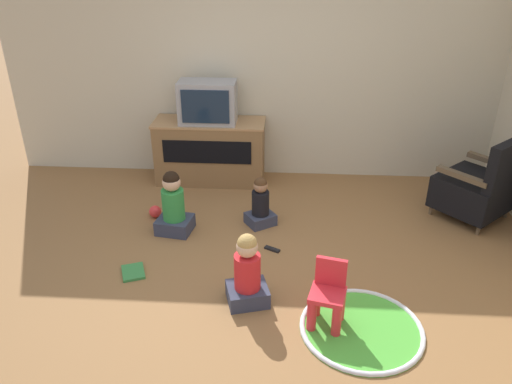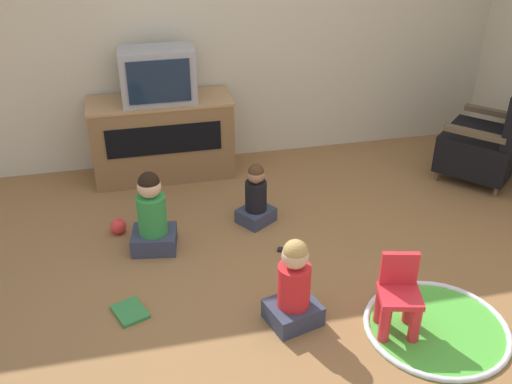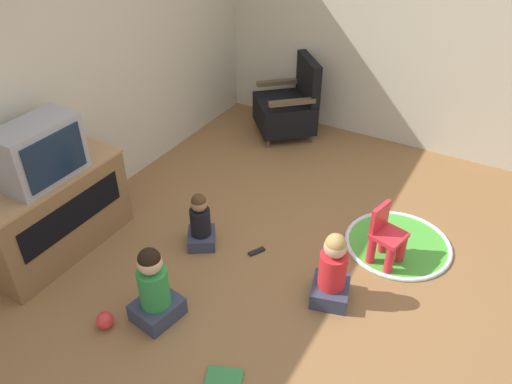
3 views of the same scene
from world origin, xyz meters
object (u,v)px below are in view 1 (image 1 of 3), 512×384
at_px(tv_cabinet, 210,150).
at_px(book, 133,272).
at_px(yellow_kid_chair, 327,299).
at_px(television, 208,102).
at_px(black_armchair, 478,188).
at_px(child_watching_left, 173,206).
at_px(child_watching_right, 260,204).
at_px(remote_control, 272,249).
at_px(toy_ball, 155,211).
at_px(child_watching_center, 247,274).

distance_m(tv_cabinet, book, 1.97).
bearing_deg(yellow_kid_chair, television, 130.64).
xyz_separation_m(television, black_armchair, (2.81, -0.68, -0.62)).
height_order(child_watching_left, child_watching_right, child_watching_left).
xyz_separation_m(yellow_kid_chair, remote_control, (-0.44, 0.95, -0.22)).
bearing_deg(toy_ball, book, -87.31).
height_order(television, remote_control, television).
relative_size(television, toy_ball, 5.02).
bearing_deg(child_watching_center, television, 90.04).
bearing_deg(black_armchair, remote_control, -22.69).
relative_size(yellow_kid_chair, child_watching_right, 1.01).
distance_m(black_armchair, toy_ball, 3.28).
distance_m(child_watching_center, toy_ball, 1.67).
bearing_deg(black_armchair, child_watching_center, -8.85).
distance_m(child_watching_left, toy_ball, 0.43).
height_order(yellow_kid_chair, child_watching_center, child_watching_center).
xyz_separation_m(television, book, (-0.40, -1.86, -0.95)).
distance_m(tv_cabinet, television, 0.59).
xyz_separation_m(tv_cabinet, remote_control, (0.78, -1.46, -0.37)).
bearing_deg(toy_ball, remote_control, -23.73).
relative_size(child_watching_left, child_watching_center, 1.04).
height_order(book, remote_control, book).
bearing_deg(book, child_watching_left, -38.35).
bearing_deg(book, black_armchair, -91.27).
bearing_deg(book, yellow_kid_chair, -129.21).
distance_m(tv_cabinet, toy_ball, 1.07).
bearing_deg(tv_cabinet, child_watching_right, -57.10).
xyz_separation_m(black_armchair, yellow_kid_chair, (-1.60, -1.70, -0.12)).
distance_m(television, remote_control, 1.88).
relative_size(child_watching_right, toy_ball, 4.13).
relative_size(black_armchair, child_watching_center, 1.47).
bearing_deg(black_armchair, child_watching_right, -35.54).
bearing_deg(tv_cabinet, television, -90.00).
bearing_deg(toy_ball, yellow_kid_chair, -41.94).
xyz_separation_m(child_watching_left, child_watching_center, (0.80, -1.02, -0.01)).
relative_size(book, remote_control, 1.87).
xyz_separation_m(tv_cabinet, black_armchair, (2.81, -0.71, -0.04)).
relative_size(yellow_kid_chair, remote_control, 3.43).
height_order(child_watching_right, remote_control, child_watching_right).
height_order(child_watching_right, book, child_watching_right).
relative_size(tv_cabinet, book, 4.42).
height_order(yellow_kid_chair, toy_ball, yellow_kid_chair).
bearing_deg(black_armchair, book, -22.64).
height_order(child_watching_left, toy_ball, child_watching_left).
bearing_deg(child_watching_left, toy_ball, 144.29).
bearing_deg(toy_ball, tv_cabinet, 63.97).
relative_size(television, child_watching_right, 1.22).
height_order(child_watching_right, toy_ball, child_watching_right).
distance_m(toy_ball, remote_control, 1.34).
bearing_deg(yellow_kid_chair, child_watching_left, 152.26).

